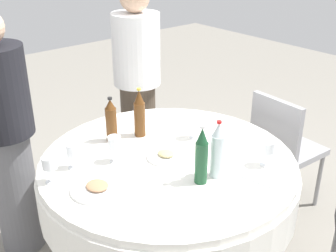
{
  "coord_description": "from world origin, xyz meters",
  "views": [
    {
      "loc": [
        1.53,
        -1.3,
        1.89
      ],
      "look_at": [
        0.0,
        0.0,
        0.93
      ],
      "focal_mm": 45.42,
      "sensor_mm": 36.0,
      "label": 1
    }
  ],
  "objects_px": {
    "bottle_dark_green_near": "(201,156)",
    "bottle_brown_outer": "(140,114)",
    "person_far": "(137,87)",
    "bottle_brown_far": "(111,121)",
    "wine_glass_west": "(72,152)",
    "plate_right": "(166,156)",
    "plate_rear": "(97,188)",
    "wine_glass_left": "(114,144)",
    "wine_glass_front": "(195,121)",
    "bottle_clear_left": "(218,151)",
    "wine_glass_right": "(49,164)",
    "dining_table": "(168,181)",
    "wine_glass_east": "(268,148)",
    "person_near": "(6,137)",
    "chair_east": "(282,144)"
  },
  "relations": [
    {
      "from": "bottle_dark_green_near",
      "to": "bottle_brown_outer",
      "type": "bearing_deg",
      "value": 172.38
    },
    {
      "from": "person_far",
      "to": "bottle_brown_outer",
      "type": "bearing_deg",
      "value": -98.67
    },
    {
      "from": "bottle_brown_far",
      "to": "wine_glass_west",
      "type": "distance_m",
      "value": 0.35
    },
    {
      "from": "plate_right",
      "to": "plate_rear",
      "type": "bearing_deg",
      "value": -86.44
    },
    {
      "from": "wine_glass_left",
      "to": "bottle_dark_green_near",
      "type": "bearing_deg",
      "value": 25.41
    },
    {
      "from": "bottle_brown_far",
      "to": "plate_right",
      "type": "xyz_separation_m",
      "value": [
        0.36,
        0.11,
        -0.11
      ]
    },
    {
      "from": "wine_glass_front",
      "to": "bottle_clear_left",
      "type": "bearing_deg",
      "value": -28.71
    },
    {
      "from": "wine_glass_right",
      "to": "plate_right",
      "type": "bearing_deg",
      "value": 73.08
    },
    {
      "from": "wine_glass_left",
      "to": "dining_table",
      "type": "bearing_deg",
      "value": 56.72
    },
    {
      "from": "wine_glass_east",
      "to": "person_near",
      "type": "relative_size",
      "value": 0.09
    },
    {
      "from": "wine_glass_front",
      "to": "wine_glass_east",
      "type": "distance_m",
      "value": 0.48
    },
    {
      "from": "plate_rear",
      "to": "person_far",
      "type": "xyz_separation_m",
      "value": [
        -0.86,
        0.88,
        0.06
      ]
    },
    {
      "from": "dining_table",
      "to": "bottle_brown_far",
      "type": "distance_m",
      "value": 0.48
    },
    {
      "from": "dining_table",
      "to": "plate_rear",
      "type": "bearing_deg",
      "value": -87.84
    },
    {
      "from": "wine_glass_front",
      "to": "plate_right",
      "type": "height_order",
      "value": "wine_glass_front"
    },
    {
      "from": "bottle_clear_left",
      "to": "person_far",
      "type": "height_order",
      "value": "person_far"
    },
    {
      "from": "bottle_clear_left",
      "to": "wine_glass_east",
      "type": "height_order",
      "value": "bottle_clear_left"
    },
    {
      "from": "bottle_brown_outer",
      "to": "wine_glass_front",
      "type": "distance_m",
      "value": 0.33
    },
    {
      "from": "dining_table",
      "to": "wine_glass_left",
      "type": "xyz_separation_m",
      "value": [
        -0.16,
        -0.24,
        0.25
      ]
    },
    {
      "from": "bottle_clear_left",
      "to": "person_far",
      "type": "xyz_separation_m",
      "value": [
        -1.14,
        0.35,
        -0.07
      ]
    },
    {
      "from": "wine_glass_left",
      "to": "person_far",
      "type": "relative_size",
      "value": 0.1
    },
    {
      "from": "bottle_clear_left",
      "to": "wine_glass_east",
      "type": "xyz_separation_m",
      "value": [
        0.1,
        0.27,
        -0.04
      ]
    },
    {
      "from": "person_near",
      "to": "bottle_clear_left",
      "type": "bearing_deg",
      "value": -96.08
    },
    {
      "from": "wine_glass_east",
      "to": "bottle_brown_far",
      "type": "bearing_deg",
      "value": -148.93
    },
    {
      "from": "bottle_dark_green_near",
      "to": "wine_glass_east",
      "type": "relative_size",
      "value": 2.21
    },
    {
      "from": "bottle_dark_green_near",
      "to": "bottle_brown_outer",
      "type": "height_order",
      "value": "bottle_dark_green_near"
    },
    {
      "from": "bottle_clear_left",
      "to": "chair_east",
      "type": "relative_size",
      "value": 0.35
    },
    {
      "from": "bottle_dark_green_near",
      "to": "person_near",
      "type": "relative_size",
      "value": 0.2
    },
    {
      "from": "bottle_dark_green_near",
      "to": "bottle_clear_left",
      "type": "bearing_deg",
      "value": 84.08
    },
    {
      "from": "person_far",
      "to": "person_near",
      "type": "relative_size",
      "value": 1.03
    },
    {
      "from": "bottle_brown_outer",
      "to": "person_far",
      "type": "xyz_separation_m",
      "value": [
        -0.53,
        0.37,
        -0.07
      ]
    },
    {
      "from": "bottle_clear_left",
      "to": "wine_glass_front",
      "type": "distance_m",
      "value": 0.43
    },
    {
      "from": "wine_glass_west",
      "to": "plate_right",
      "type": "height_order",
      "value": "wine_glass_west"
    },
    {
      "from": "bottle_brown_outer",
      "to": "dining_table",
      "type": "bearing_deg",
      "value": -9.16
    },
    {
      "from": "bottle_brown_far",
      "to": "bottle_dark_green_near",
      "type": "relative_size",
      "value": 0.88
    },
    {
      "from": "plate_right",
      "to": "chair_east",
      "type": "height_order",
      "value": "chair_east"
    },
    {
      "from": "plate_rear",
      "to": "wine_glass_east",
      "type": "bearing_deg",
      "value": 65.07
    },
    {
      "from": "person_near",
      "to": "wine_glass_right",
      "type": "bearing_deg",
      "value": -128.05
    },
    {
      "from": "wine_glass_left",
      "to": "bottle_brown_outer",
      "type": "bearing_deg",
      "value": 119.69
    },
    {
      "from": "person_far",
      "to": "wine_glass_west",
      "type": "bearing_deg",
      "value": -118.25
    },
    {
      "from": "bottle_brown_outer",
      "to": "wine_glass_right",
      "type": "bearing_deg",
      "value": -78.41
    },
    {
      "from": "dining_table",
      "to": "person_far",
      "type": "distance_m",
      "value": 0.97
    },
    {
      "from": "person_far",
      "to": "plate_right",
      "type": "bearing_deg",
      "value": -90.62
    },
    {
      "from": "person_near",
      "to": "wine_glass_east",
      "type": "bearing_deg",
      "value": -89.2
    },
    {
      "from": "bottle_brown_outer",
      "to": "wine_glass_front",
      "type": "relative_size",
      "value": 2.09
    },
    {
      "from": "bottle_clear_left",
      "to": "wine_glass_east",
      "type": "bearing_deg",
      "value": 70.55
    },
    {
      "from": "bottle_clear_left",
      "to": "wine_glass_right",
      "type": "xyz_separation_m",
      "value": [
        -0.48,
        -0.66,
        -0.04
      ]
    },
    {
      "from": "bottle_dark_green_near",
      "to": "wine_glass_east",
      "type": "distance_m",
      "value": 0.39
    },
    {
      "from": "wine_glass_left",
      "to": "wine_glass_east",
      "type": "height_order",
      "value": "wine_glass_left"
    },
    {
      "from": "person_far",
      "to": "chair_east",
      "type": "distance_m",
      "value": 1.11
    }
  ]
}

